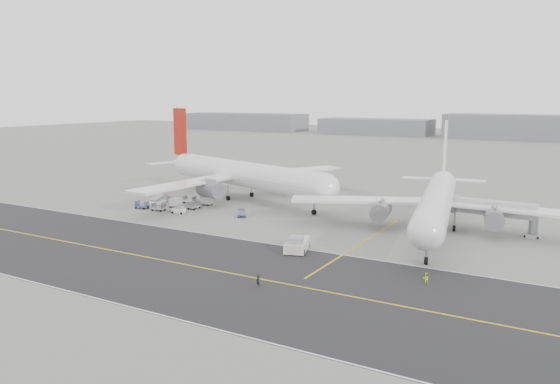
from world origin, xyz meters
The scene contains 11 objects.
ground centered at (0.00, 0.00, 0.00)m, with size 700.00×700.00×0.00m, color gray.
taxiway centered at (5.02, -17.98, 0.01)m, with size 220.00×59.00×0.03m.
horizon_buildings centered at (30.00, 260.00, 0.00)m, with size 520.00×28.00×28.00m, color gray, non-canonical shape.
airliner_a centered at (-9.58, 29.05, 6.03)m, with size 58.69×57.55×20.94m.
airliner_b centered at (38.38, 20.77, 5.43)m, with size 53.08×54.13×18.83m.
pushback_tug centered at (22.79, -3.58, 1.02)m, with size 5.04×8.78×2.49m.
jet_bridge centered at (47.67, 24.44, 4.07)m, with size 15.59×4.02×5.84m.
gse_cluster centered at (-16.97, 13.80, 0.00)m, with size 18.23×17.59×2.11m, color #9A9A9F, non-canonical shape.
stray_dolly centered at (1.50, 12.64, 0.00)m, with size 1.56×2.53×1.56m, color silver, non-canonical shape.
ground_crew_a centered at (26.31, -20.71, 0.82)m, with size 0.60×0.39×1.63m, color black.
ground_crew_b centered at (44.58, -9.04, 0.77)m, with size 0.75×0.59×1.55m, color #D3F11C.
Camera 1 is at (61.67, -76.92, 23.88)m, focal length 35.00 mm.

